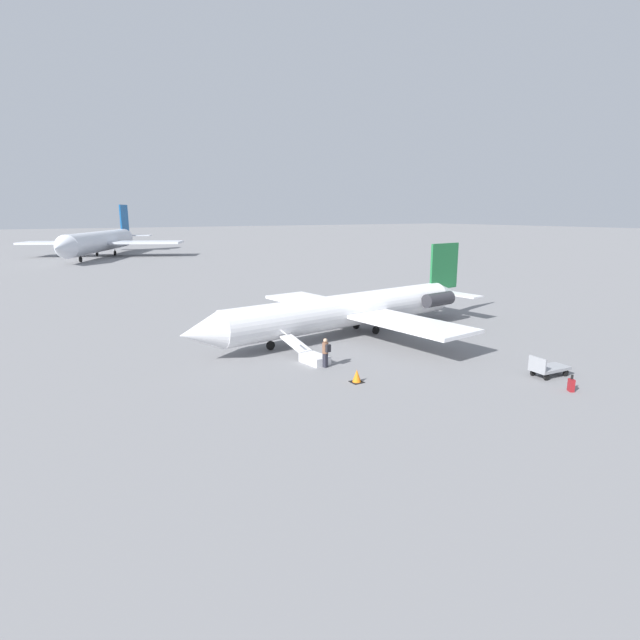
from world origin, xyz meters
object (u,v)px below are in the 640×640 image
airplane_far_center (101,241)px  passenger (326,351)px  airplane_main (355,309)px  boarding_stairs (311,356)px  luggage_cart (548,368)px  suitcase (571,385)px

airplane_far_center → passenger: (0.44, 88.10, -2.21)m
airplane_main → boarding_stairs: size_ratio=6.34×
airplane_far_center → luggage_cart: bearing=31.8°
luggage_cart → suitcase: (1.14, 2.08, -0.13)m
airplane_main → airplane_far_center: 82.34m
airplane_far_center → suitcase: airplane_far_center is taller
airplane_far_center → airplane_main: bearing=30.3°
airplane_main → suitcase: airplane_main is taller
airplane_far_center → luggage_cart: airplane_far_center is taller
boarding_stairs → passenger: size_ratio=2.36×
airplane_far_center → boarding_stairs: 86.69m
airplane_far_center → boarding_stairs: size_ratio=9.83×
airplane_far_center → boarding_stairs: airplane_far_center is taller
luggage_cart → suitcase: bearing=65.2°
boarding_stairs → luggage_cart: size_ratio=1.81×
airplane_far_center → luggage_cart: (-9.19, 95.85, -2.76)m
airplane_far_center → boarding_stairs: bearing=25.9°
boarding_stairs → passenger: bearing=179.7°
suitcase → airplane_main: bearing=-81.9°
passenger → suitcase: size_ratio=1.98×
suitcase → airplane_far_center: bearing=-85.3°
airplane_main → airplane_far_center: bearing=-92.5°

